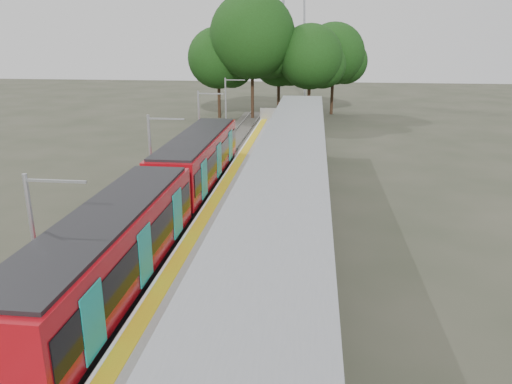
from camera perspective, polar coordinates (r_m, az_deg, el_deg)
trackbed at (r=29.50m, az=-7.67°, el=-1.21°), size 3.00×70.00×0.24m
platform at (r=28.63m, az=1.06°, el=-0.84°), size 6.00×50.00×1.00m
tactile_strip at (r=28.82m, az=-3.98°, el=0.31°), size 0.60×50.00×0.02m
end_fence at (r=52.66m, az=3.76°, el=8.88°), size 6.00×0.10×1.20m
train at (r=24.84m, az=-10.32°, el=-0.27°), size 2.74×27.60×3.62m
canopy at (r=23.85m, az=4.07°, el=4.58°), size 3.27×38.00×3.66m
tree_cluster at (r=59.81m, az=2.22°, el=16.01°), size 20.57×14.06×14.16m
catenary_masts at (r=28.28m, az=-11.77°, el=3.64°), size 2.08×48.16×5.40m
bench_near at (r=13.92m, az=1.31°, el=-17.52°), size 0.78×1.58×1.04m
bench_mid at (r=17.79m, az=5.70°, el=-9.36°), size 0.84×1.50×0.98m
bench_far at (r=40.99m, az=6.13°, el=6.16°), size 0.79×1.44×0.94m
info_pillar_near at (r=13.64m, az=-0.07°, el=-17.17°), size 0.40×0.40×1.79m
info_pillar_far at (r=27.25m, az=2.09°, el=1.06°), size 0.42×0.42×1.85m
litter_bin at (r=29.29m, az=5.09°, el=1.58°), size 0.59×0.59×1.01m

